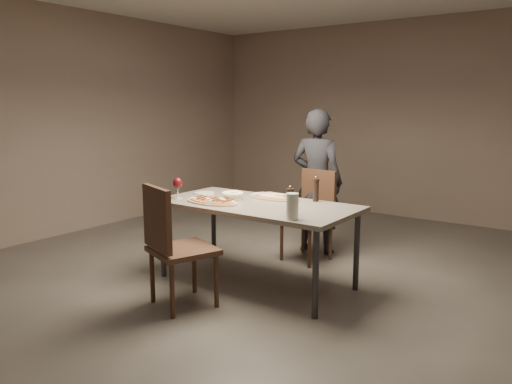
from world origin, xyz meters
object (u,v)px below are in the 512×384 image
Objects in this scene: dining_table at (256,209)px; chair_far at (312,210)px; ham_pizza at (274,197)px; pepper_mill_left at (316,190)px; zucchini_pizza at (212,201)px; diner at (317,182)px; bread_basket at (233,195)px; carafe at (292,206)px; chair_near at (172,240)px.

dining_table is 0.96m from chair_far.
chair_far is at bearing 102.18° from ham_pizza.
pepper_mill_left reaches higher than dining_table.
chair_far is at bearing 67.35° from zucchini_pizza.
ham_pizza is at bearing 87.26° from diner.
ham_pizza is at bearing 44.28° from bread_basket.
dining_table is 0.29m from bread_basket.
pepper_mill_left reaches higher than ham_pizza.
zucchini_pizza is 1.45m from diner.
bread_basket is 0.95m from carafe.
chair_near is (-0.61, -1.23, -0.30)m from pepper_mill_left.
ham_pizza is 2.57× the size of carafe.
ham_pizza is 0.41m from pepper_mill_left.
chair_far is 0.37m from diner.
carafe reaches higher than zucchini_pizza.
chair_near is at bearing -104.24° from dining_table.
carafe is 0.13× the size of diner.
zucchini_pizza is 0.67m from chair_near.
pepper_mill_left is at bearing 43.71° from dining_table.
diner reaches higher than carafe.
carafe is 0.20× the size of chair_near.
chair_near reaches higher than dining_table.
ham_pizza is at bearing 50.92° from zucchini_pizza.
diner reaches higher than ham_pizza.
carafe is at bearing 51.22° from chair_near.
chair_near reaches higher than carafe.
diner is (-0.04, 1.20, 0.10)m from dining_table.
bread_basket is 0.87× the size of pepper_mill_left.
carafe is 0.99m from chair_near.
ham_pizza is at bearing 88.36° from dining_table.
chair_near is at bearing 79.44° from diner.
ham_pizza is at bearing 132.78° from carafe.
chair_far is at bearing 102.58° from diner.
diner reaches higher than dining_table.
dining_table is at bearing -136.29° from pepper_mill_left.
bread_basket is 0.99× the size of carafe.
chair_near is 1.06× the size of chair_far.
ham_pizza is 1.17m from chair_near.
dining_table is 0.71m from carafe.
carafe reaches higher than dining_table.
dining_table is 0.40m from zucchini_pizza.
chair_near is 0.63× the size of diner.
ham_pizza is 0.33× the size of diner.
zucchini_pizza is at bearing 72.73° from diner.
ham_pizza is 0.55× the size of chair_far.
chair_far reaches higher than ham_pizza.
carafe reaches higher than chair_far.
diner reaches higher than chair_far.
pepper_mill_left is at bearing 29.14° from bread_basket.
dining_table is 1.91× the size of chair_far.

